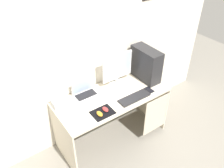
{
  "coord_description": "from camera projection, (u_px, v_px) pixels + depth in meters",
  "views": [
    {
      "loc": [
        -1.32,
        -1.88,
        2.63
      ],
      "look_at": [
        0.0,
        0.0,
        0.95
      ],
      "focal_mm": 37.42,
      "sensor_mm": 36.0,
      "label": 1
    }
  ],
  "objects": [
    {
      "name": "wall_back",
      "position": [
        95.0,
        47.0,
        2.87
      ],
      "size": [
        4.0,
        0.05,
        2.6
      ],
      "color": "beige",
      "rests_on": "ground_plane"
    },
    {
      "name": "keyboard",
      "position": [
        134.0,
        98.0,
        2.89
      ],
      "size": [
        0.42,
        0.14,
        0.02
      ],
      "primitive_type": "cube",
      "color": "#232326",
      "rests_on": "desk"
    },
    {
      "name": "mousepad",
      "position": [
        103.0,
        113.0,
        2.69
      ],
      "size": [
        0.26,
        0.2,
        0.0
      ],
      "primitive_type": "cube",
      "color": "black",
      "rests_on": "desk"
    },
    {
      "name": "mouse_left",
      "position": [
        105.0,
        109.0,
        2.71
      ],
      "size": [
        0.06,
        0.1,
        0.03
      ],
      "primitive_type": "ellipsoid",
      "color": "#B23333",
      "rests_on": "mousepad"
    },
    {
      "name": "desk",
      "position": [
        114.0,
        105.0,
        3.04
      ],
      "size": [
        1.46,
        0.64,
        0.77
      ],
      "color": "beige",
      "rests_on": "ground_plane"
    },
    {
      "name": "mouse_right",
      "position": [
        100.0,
        114.0,
        2.65
      ],
      "size": [
        0.06,
        0.1,
        0.03
      ],
      "primitive_type": "ellipsoid",
      "color": "orange",
      "rests_on": "mousepad"
    },
    {
      "name": "cell_phone",
      "position": [
        149.0,
        90.0,
        3.03
      ],
      "size": [
        0.07,
        0.13,
        0.01
      ],
      "primitive_type": "cube",
      "color": "black",
      "rests_on": "desk"
    },
    {
      "name": "projector",
      "position": [
        61.0,
        103.0,
        2.76
      ],
      "size": [
        0.2,
        0.14,
        0.1
      ],
      "primitive_type": "cube",
      "color": "silver",
      "rests_on": "desk"
    },
    {
      "name": "ground_plane",
      "position": [
        112.0,
        137.0,
        3.4
      ],
      "size": [
        8.0,
        8.0,
        0.0
      ],
      "primitive_type": "plane",
      "color": "gray"
    },
    {
      "name": "pc_tower",
      "position": [
        146.0,
        64.0,
        3.13
      ],
      "size": [
        0.19,
        0.45,
        0.45
      ],
      "primitive_type": "cube",
      "color": "#232326",
      "rests_on": "desk"
    },
    {
      "name": "monitor",
      "position": [
        117.0,
        69.0,
        3.03
      ],
      "size": [
        0.45,
        0.2,
        0.44
      ],
      "color": "white",
      "rests_on": "desk"
    },
    {
      "name": "laptop",
      "position": [
        85.0,
        92.0,
        2.93
      ],
      "size": [
        0.3,
        0.22,
        0.22
      ],
      "color": "silver",
      "rests_on": "desk"
    }
  ]
}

